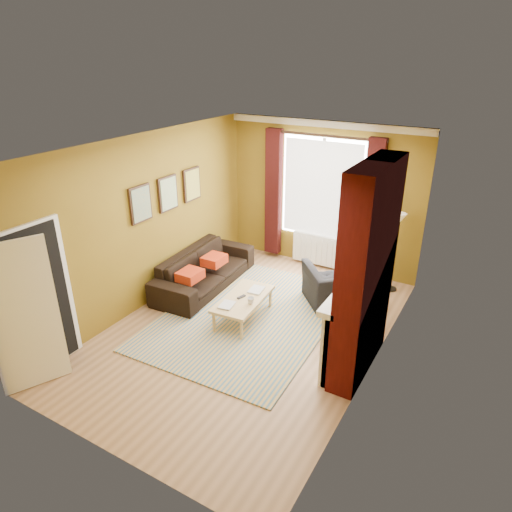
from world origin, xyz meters
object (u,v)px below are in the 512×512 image
at_px(floor_lamp, 399,230).
at_px(sofa, 204,269).
at_px(armchair, 338,285).
at_px(wicker_stool, 352,268).
at_px(coffee_table, 243,300).

bearing_deg(floor_lamp, sofa, -152.47).
xyz_separation_m(sofa, floor_lamp, (2.97, 1.55, 0.81)).
xyz_separation_m(armchair, wicker_stool, (-0.07, 0.93, -0.08)).
bearing_deg(armchair, floor_lamp, -167.82).
distance_m(coffee_table, wicker_stool, 2.40).
bearing_deg(coffee_table, sofa, 148.20).
bearing_deg(wicker_stool, floor_lamp, 0.00).
bearing_deg(coffee_table, wicker_stool, 59.74).
xyz_separation_m(armchair, coffee_table, (-1.11, -1.24, 0.01)).
height_order(sofa, coffee_table, sofa).
distance_m(wicker_stool, floor_lamp, 1.14).
height_order(coffee_table, floor_lamp, floor_lamp).
distance_m(sofa, wicker_stool, 2.72).
xyz_separation_m(coffee_table, floor_lamp, (1.77, 2.16, 0.79)).
relative_size(armchair, floor_lamp, 0.72).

